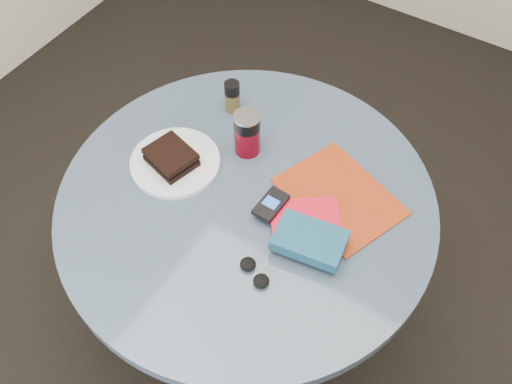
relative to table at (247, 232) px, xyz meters
The scene contains 11 objects.
ground 0.59m from the table, ahead, with size 4.00×4.00×0.00m, color black.
table is the anchor object (origin of this frame).
plate 0.28m from the table, behind, with size 0.25×0.25×0.02m, color white.
sandwich 0.31m from the table, behind, with size 0.15×0.13×0.04m.
soda_can 0.29m from the table, 121.70° to the left, with size 0.09×0.09×0.14m.
pepper_grinder 0.39m from the table, 129.68° to the left, with size 0.06×0.06×0.10m.
magazine 0.30m from the table, 33.11° to the left, with size 0.30×0.23×0.01m, color maroon.
red_book 0.24m from the table, ahead, with size 0.18×0.12×0.01m, color red.
novel 0.29m from the table, 12.06° to the right, with size 0.17×0.11×0.03m, color navy.
mp3_player 0.21m from the table, ahead, with size 0.06×0.10×0.02m.
headphones 0.29m from the table, 52.30° to the right, with size 0.10×0.07×0.02m.
Camera 1 is at (0.49, -0.73, 1.96)m, focal length 40.00 mm.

